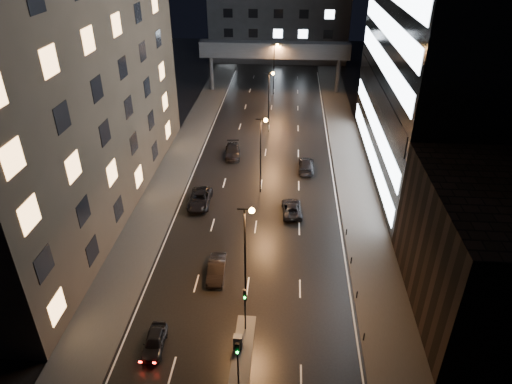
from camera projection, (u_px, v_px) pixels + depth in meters
ground at (266, 152)px, 69.58m from camera, size 160.00×160.00×0.00m
sidewalk_left at (178, 164)px, 66.05m from camera, size 5.00×110.00×0.15m
sidewalk_right at (352, 170)px, 64.43m from camera, size 5.00×110.00×0.15m
building_left at (42, 36)px, 47.17m from camera, size 15.00×48.00×40.00m
building_right_low at (481, 252)px, 38.57m from camera, size 10.00×18.00×12.00m
building_far at (279, 7)px, 113.21m from camera, size 34.00×14.00×25.00m
skybridge at (275, 51)px, 91.20m from camera, size 30.00×3.00×10.00m
median_island at (243, 353)px, 36.81m from camera, size 1.60×8.00×0.15m
traffic_signal_near at (245, 303)px, 37.43m from camera, size 0.28×0.34×4.40m
traffic_signal_far at (238, 358)px, 32.69m from camera, size 0.28×0.34×4.40m
bollard_row at (360, 315)px, 39.85m from camera, size 0.12×25.12×0.90m
streetlight_near at (247, 244)px, 38.74m from camera, size 1.45×0.50×10.15m
streetlight_mid_a at (262, 146)px, 55.96m from camera, size 1.45×0.50×10.15m
streetlight_mid_b at (270, 94)px, 73.18m from camera, size 1.45×0.50×10.15m
streetlight_far at (275, 62)px, 90.40m from camera, size 1.45×0.50×10.15m
car_away_a at (154, 342)px, 37.04m from camera, size 1.73×4.02×1.35m
car_away_b at (217, 269)px, 44.71m from camera, size 1.84×4.72×1.53m
car_away_c at (200, 199)px, 56.24m from camera, size 2.69×5.66×1.56m
car_away_d at (233, 151)px, 68.08m from camera, size 2.69×5.56×1.56m
car_toward_a at (292, 208)px, 54.53m from camera, size 2.62×5.02×1.35m
car_toward_b at (306, 165)px, 64.16m from camera, size 2.20×5.31×1.54m
utility_cabinet at (238, 342)px, 36.86m from camera, size 0.74×0.57×1.30m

